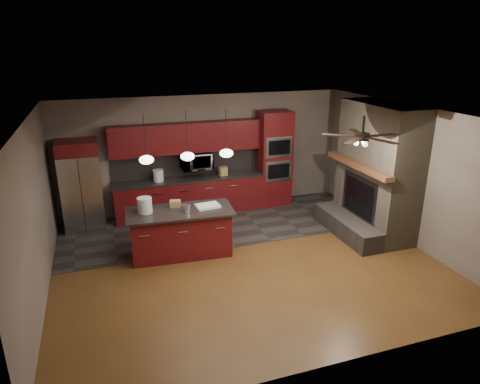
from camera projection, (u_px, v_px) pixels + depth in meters
name	position (u px, v px, depth m)	size (l,w,h in m)	color
ground	(246.00, 261.00, 8.19)	(7.00, 7.00, 0.00)	brown
ceiling	(246.00, 114.00, 7.26)	(7.00, 6.00, 0.02)	white
back_wall	(205.00, 153.00, 10.41)	(7.00, 0.02, 2.80)	gray
right_wall	(406.00, 174.00, 8.79)	(0.02, 6.00, 2.80)	gray
left_wall	(35.00, 216.00, 6.67)	(0.02, 6.00, 2.80)	gray
slate_tile_patch	(219.00, 224.00, 9.80)	(7.00, 2.40, 0.01)	#33302E
fireplace_column	(375.00, 175.00, 9.04)	(1.30, 2.10, 2.80)	#665C49
back_cabinetry	(189.00, 178.00, 10.20)	(3.59, 0.64, 2.20)	maroon
oven_tower	(274.00, 159.00, 10.72)	(0.80, 0.63, 2.38)	maroon
microwave	(196.00, 161.00, 10.13)	(0.73, 0.41, 0.50)	silver
refrigerator	(81.00, 185.00, 9.33)	(0.85, 0.75, 2.00)	silver
kitchen_island	(181.00, 232.00, 8.31)	(2.09, 1.07, 0.92)	maroon
white_bucket	(145.00, 205.00, 8.01)	(0.27, 0.27, 0.29)	silver
paint_can	(185.00, 208.00, 8.10)	(0.19, 0.19, 0.12)	#B5B5BA
paint_tray	(208.00, 206.00, 8.32)	(0.45, 0.31, 0.04)	white
cardboard_box	(175.00, 204.00, 8.32)	(0.20, 0.15, 0.13)	#9C8650
counter_bucket	(158.00, 175.00, 9.90)	(0.24, 0.24, 0.27)	white
counter_box	(223.00, 171.00, 10.33)	(0.19, 0.15, 0.21)	tan
pendant_left	(146.00, 160.00, 7.67)	(0.26, 0.26, 0.92)	black
pendant_center	(188.00, 156.00, 7.89)	(0.26, 0.26, 0.92)	black
pendant_right	(226.00, 153.00, 8.12)	(0.26, 0.26, 0.92)	black
ceiling_fan	(362.00, 136.00, 7.21)	(1.27, 1.33, 0.41)	black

